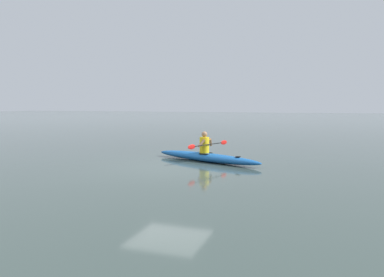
% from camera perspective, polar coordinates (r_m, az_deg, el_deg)
% --- Properties ---
extents(ground_plane, '(160.00, 160.00, 0.00)m').
position_cam_1_polar(ground_plane, '(12.39, -3.65, -4.46)').
color(ground_plane, '#384742').
extents(kayak, '(4.57, 2.22, 0.32)m').
position_cam_1_polar(kayak, '(13.51, 2.21, -2.93)').
color(kayak, '#1959A5').
rests_on(kayak, ground).
extents(kayaker, '(0.87, 2.18, 0.80)m').
position_cam_1_polar(kayaker, '(13.49, 2.01, -0.83)').
color(kayaker, yellow).
rests_on(kayaker, kayak).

